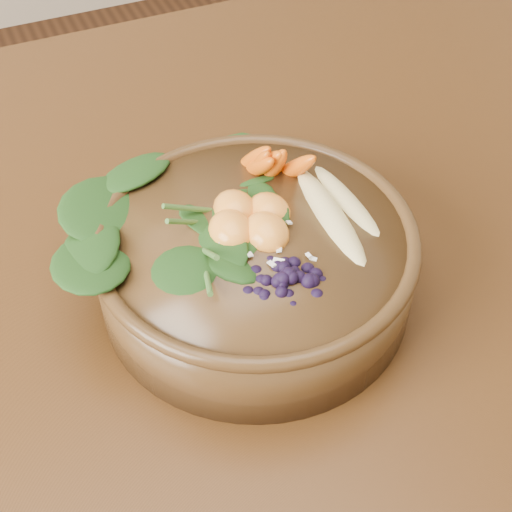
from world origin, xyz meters
TOP-DOWN VIEW (x-y plane):
  - dining_table at (0.00, 0.00)m, footprint 1.60×0.90m
  - stoneware_bowl at (0.18, -0.05)m, footprint 0.26×0.26m
  - kale_heap at (0.14, 0.00)m, footprint 0.17×0.15m
  - carrot_cluster at (0.22, 0.02)m, footprint 0.05×0.05m
  - banana_halves at (0.25, -0.05)m, footprint 0.05×0.14m
  - mandarin_cluster at (0.18, -0.03)m, footprint 0.08×0.08m
  - blueberry_pile at (0.18, -0.10)m, footprint 0.12×0.09m
  - coconut_flakes at (0.18, -0.07)m, footprint 0.08×0.06m

SIDE VIEW (x-z plane):
  - dining_table at x=0.00m, z-range 0.28..1.03m
  - stoneware_bowl at x=0.18m, z-range 0.75..0.82m
  - coconut_flakes at x=0.18m, z-range 0.82..0.83m
  - banana_halves at x=0.25m, z-range 0.82..0.84m
  - mandarin_cluster at x=0.18m, z-range 0.82..0.85m
  - blueberry_pile at x=0.18m, z-range 0.82..0.85m
  - kale_heap at x=0.14m, z-range 0.82..0.86m
  - carrot_cluster at x=0.22m, z-range 0.82..0.89m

